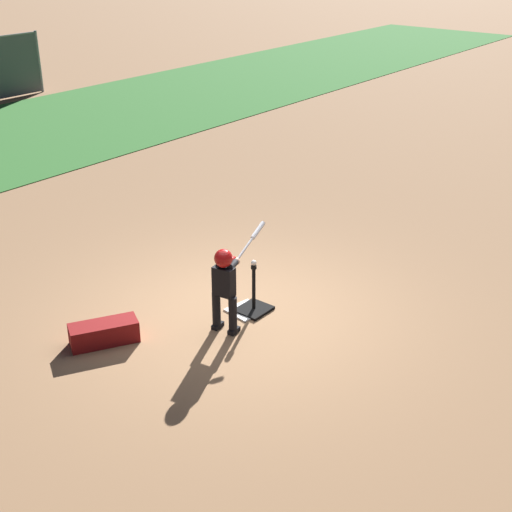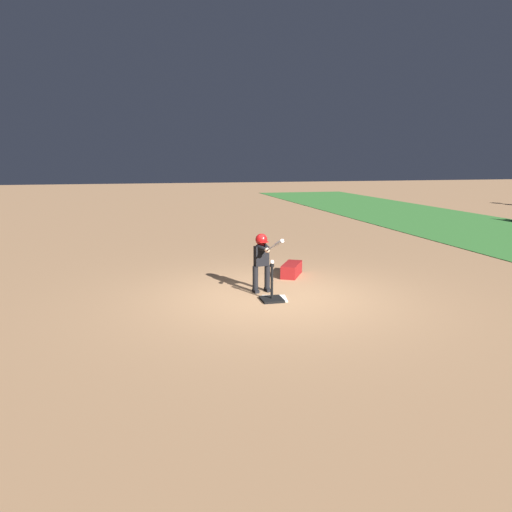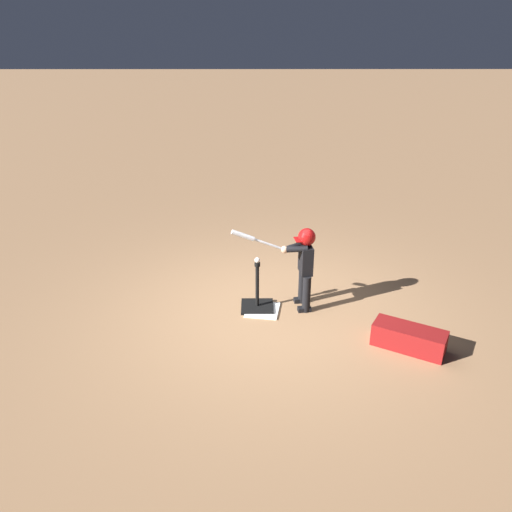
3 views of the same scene
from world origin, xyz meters
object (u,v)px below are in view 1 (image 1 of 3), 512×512
batting_tee (254,305)px  baseball (254,263)px  batter_child (226,279)px  equipment_bag (104,333)px

batting_tee → baseball: 0.63m
batting_tee → batter_child: (-0.60, -0.03, 0.64)m
batting_tee → equipment_bag: 2.03m
batting_tee → batter_child: batter_child is taller
batter_child → equipment_bag: size_ratio=1.42×
equipment_bag → batting_tee: bearing=1.6°
batting_tee → equipment_bag: batting_tee is taller
baseball → equipment_bag: (-1.80, 0.95, -0.58)m
batter_child → equipment_bag: bearing=140.6°
batter_child → baseball: bearing=3.0°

